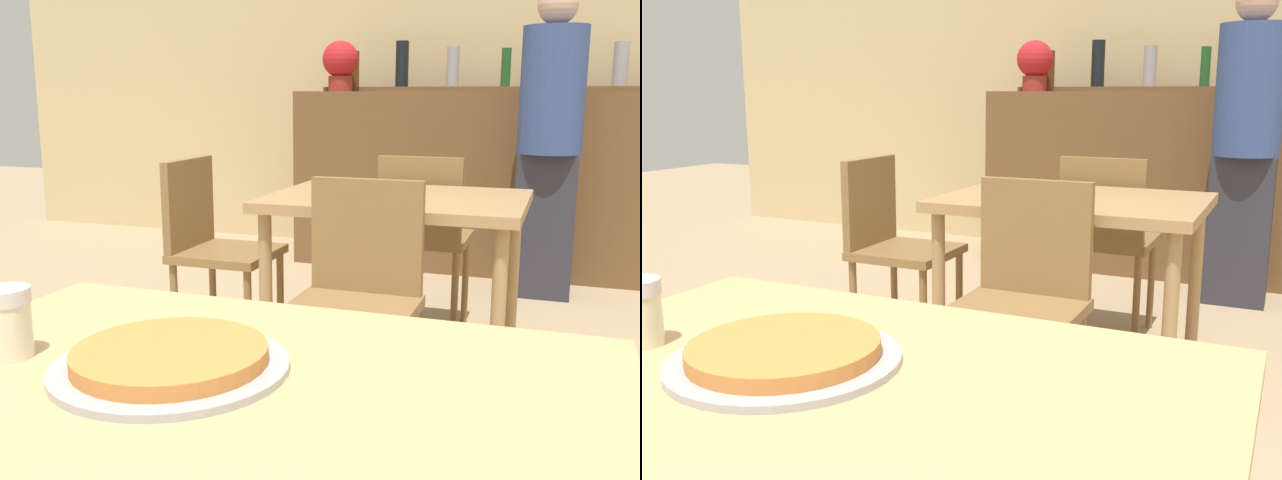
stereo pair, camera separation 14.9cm
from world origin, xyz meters
The scene contains 11 objects.
wall_back centered at (0.00, 4.34, 1.40)m, with size 8.00×0.05×2.80m.
dining_table_near centered at (0.00, 0.00, 0.65)m, with size 1.11×0.81×0.73m.
dining_table_far centered at (-0.19, 1.85, 0.65)m, with size 0.98×0.73×0.74m.
bar_counter centered at (0.00, 3.83, 0.57)m, with size 2.60×0.56×1.14m.
bar_back_shelf centered at (0.00, 3.97, 1.21)m, with size 2.39×0.24×0.33m.
chair_far_side_front centered at (-0.19, 1.31, 0.51)m, with size 0.40×0.40×0.85m.
chair_far_side_back centered at (-0.19, 2.39, 0.51)m, with size 0.40×0.40×0.85m.
chair_far_side_left centered at (-1.00, 1.85, 0.51)m, with size 0.40×0.40×0.85m.
pizza_tray centered at (-0.10, 0.03, 0.74)m, with size 0.35×0.35×0.04m.
person_standing centered at (0.31, 3.25, 0.91)m, with size 0.34×0.34×1.68m.
potted_plant centered at (-1.05, 3.78, 1.32)m, with size 0.24×0.24×0.33m.
Camera 2 is at (0.57, -0.77, 1.13)m, focal length 40.00 mm.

